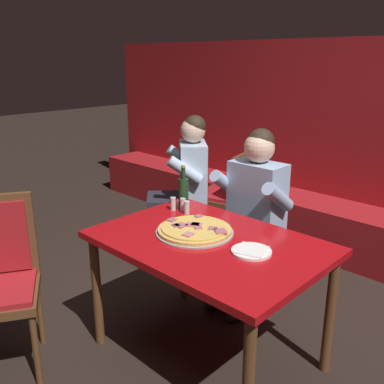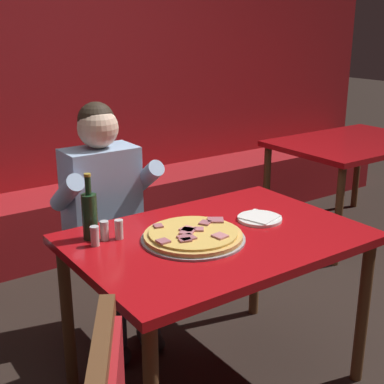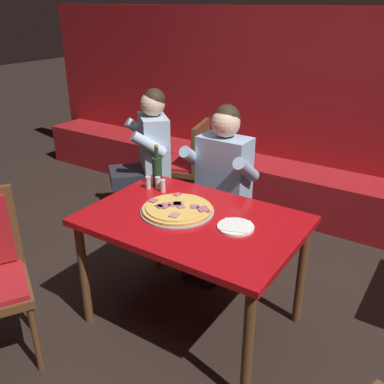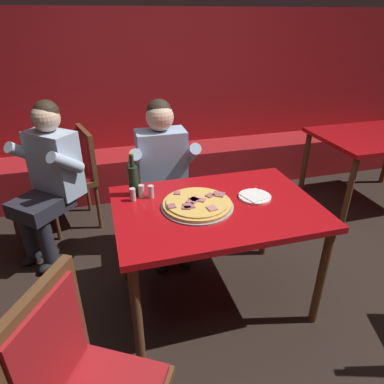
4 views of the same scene
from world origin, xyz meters
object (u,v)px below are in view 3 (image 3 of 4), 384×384
Objects in this scene: pizza at (177,209)px; beer_bottle at (157,170)px; shaker_red_pepper_flakes at (148,183)px; dining_chair_far_left at (188,160)px; plate_white_paper at (236,227)px; shaker_black_pepper at (163,186)px; diner_standing_companion at (145,154)px; diner_seated_blue_shirt at (218,183)px; main_dining_table at (193,230)px; shaker_oregano at (158,183)px.

pizza is 1.54× the size of beer_bottle.
dining_chair_far_left is at bearing 110.44° from shaker_red_pepper_flakes.
pizza is 0.39m from plate_white_paper.
shaker_red_pepper_flakes is 1.00× the size of shaker_black_pepper.
pizza is 1.29m from diner_standing_companion.
shaker_black_pepper is 0.07× the size of diner_standing_companion.
shaker_red_pepper_flakes is 0.07× the size of diner_seated_blue_shirt.
beer_bottle is at bearing 144.45° from shaker_black_pepper.
shaker_red_pepper_flakes is at bearing 167.41° from plate_white_paper.
beer_bottle is at bearing -44.88° from diner_standing_companion.
pizza is at bearing -26.37° from shaker_red_pepper_flakes.
shaker_black_pepper is (-0.38, 0.21, 0.12)m from main_dining_table.
diner_seated_blue_shirt reaches higher than main_dining_table.
diner_seated_blue_shirt reaches higher than shaker_oregano.
pizza is 5.23× the size of shaker_oregano.
shaker_black_pepper is at bearing 142.76° from pizza.
shaker_red_pepper_flakes is 1.00× the size of shaker_oregano.
beer_bottle is 1.16m from dining_chair_far_left.
diner_seated_blue_shirt is at bearing 127.14° from plate_white_paper.
beer_bottle reaches higher than pizza.
shaker_oregano is at bearing 145.24° from pizza.
shaker_black_pepper is at bearing 151.02° from main_dining_table.
dining_chair_far_left is (-0.70, 0.65, -0.16)m from diner_seated_blue_shirt.
beer_bottle is 0.86m from diner_standing_companion.
shaker_black_pepper is 0.09× the size of dining_chair_far_left.
beer_bottle is 0.23× the size of diner_seated_blue_shirt.
diner_seated_blue_shirt is at bearing 54.04° from beer_bottle.
diner_seated_blue_shirt is (0.23, 0.42, -0.10)m from shaker_oregano.
shaker_red_pepper_flakes reaches higher than pizza.
main_dining_table is 14.73× the size of shaker_black_pepper.
diner_standing_companion is at bearing 135.12° from beer_bottle.
plate_white_paper is 1.75m from dining_chair_far_left.
diner_seated_blue_shirt is at bearing 107.18° from main_dining_table.
shaker_oregano is at bearing 163.95° from plate_white_paper.
shaker_oregano is 0.92m from diner_standing_companion.
beer_bottle reaches higher than plate_white_paper.
diner_standing_companion is at bearing 134.84° from shaker_oregano.
shaker_oregano reaches higher than plate_white_paper.
diner_standing_companion reaches higher than main_dining_table.
diner_seated_blue_shirt reaches higher than beer_bottle.
diner_seated_blue_shirt is at bearing 57.45° from shaker_red_pepper_flakes.
diner_seated_blue_shirt is (0.27, 0.38, -0.17)m from beer_bottle.
shaker_black_pepper is at bearing -35.55° from beer_bottle.
beer_bottle is 3.40× the size of shaker_red_pepper_flakes.
beer_bottle is at bearing -67.25° from dining_chair_far_left.
shaker_black_pepper is 0.49m from diner_seated_blue_shirt.
diner_seated_blue_shirt is 1.00× the size of diner_standing_companion.
main_dining_table is 6.03× the size of plate_white_paper.
main_dining_table is 14.73× the size of shaker_oregano.
beer_bottle reaches higher than main_dining_table.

